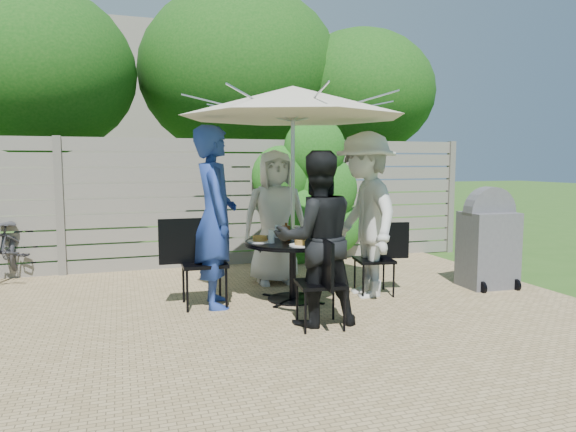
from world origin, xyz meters
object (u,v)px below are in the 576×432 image
object	(u,v)px
person_front	(316,239)
glass_right	(313,232)
chair_right	(375,274)
person_left	(215,218)
syrup_jug	(286,233)
patio_table	(293,259)
plate_back	(285,234)
plate_left	(260,240)
chair_left	(203,281)
glass_back	(278,231)
glass_front	(309,237)
person_right	(365,215)
person_back	(275,218)
coffee_cup	(296,232)
umbrella	(293,102)
plate_front	(302,244)
chair_back	(273,260)
bbq_grill	(488,242)
glass_left	(271,236)
plate_right	(325,237)
chair_front	(320,302)

from	to	relation	value
person_front	glass_right	world-z (taller)	person_front
chair_right	glass_right	distance (m)	0.86
person_left	syrup_jug	size ratio (longest dim) A/B	11.76
patio_table	plate_back	size ratio (longest dim) A/B	4.14
person_front	plate_left	world-z (taller)	person_front
chair_left	glass_back	world-z (taller)	chair_left
glass_right	syrup_jug	bearing A→B (deg)	-173.73
chair_right	glass_front	bearing A→B (deg)	23.42
person_left	plate_back	bearing A→B (deg)	-66.55
person_right	person_left	bearing A→B (deg)	-90.00
person_back	person_left	world-z (taller)	person_left
plate_left	coffee_cup	size ratio (longest dim) A/B	2.17
umbrella	plate_front	xyz separation A→B (m)	(-0.02, -0.36, -1.44)
person_back	glass_front	size ratio (longest dim) A/B	11.86
chair_back	plate_back	size ratio (longest dim) A/B	3.54
glass_right	bbq_grill	size ratio (longest dim) A/B	0.11
chair_back	glass_left	distance (m)	1.19
glass_front	bbq_grill	size ratio (longest dim) A/B	0.11
person_back	person_left	xyz separation A→B (m)	(-0.88, -0.78, 0.11)
person_left	glass_front	size ratio (longest dim) A/B	13.44
patio_table	glass_right	size ratio (longest dim) A/B	7.70
bbq_grill	coffee_cup	bearing A→B (deg)	173.40
chair_right	coffee_cup	world-z (taller)	chair_right
chair_right	coffee_cup	size ratio (longest dim) A/B	6.95
umbrella	plate_front	world-z (taller)	umbrella
plate_right	glass_right	bearing A→B (deg)	130.27
chair_left	glass_front	xyz separation A→B (m)	(1.05, -0.32, 0.45)
person_back	person_right	distance (m)	1.18
plate_left	glass_back	xyz separation A→B (m)	(0.27, 0.24, 0.05)
patio_table	syrup_jug	distance (m)	0.29
bbq_grill	person_back	bearing A→B (deg)	159.90
chair_back	glass_left	world-z (taller)	chair_back
plate_left	chair_right	bearing A→B (deg)	-3.55
chair_left	person_right	bearing A→B (deg)	-2.29
plate_front	glass_right	size ratio (longest dim) A/B	1.86
chair_front	coffee_cup	xyz separation A→B (m)	(0.17, 1.18, 0.47)
coffee_cup	glass_front	bearing A→B (deg)	-92.89
glass_back	chair_right	bearing A→B (deg)	-17.21
glass_front	person_left	bearing A→B (deg)	161.00
person_back	person_right	world-z (taller)	person_right
plate_back	glass_left	world-z (taller)	glass_left
plate_back	plate_front	size ratio (longest dim) A/B	1.00
person_left	glass_right	distance (m)	1.11
coffee_cup	umbrella	bearing A→B (deg)	-117.92
plate_right	glass_back	xyz separation A→B (m)	(-0.45, 0.29, 0.05)
glass_left	syrup_jug	bearing A→B (deg)	34.33
patio_table	bbq_grill	bearing A→B (deg)	-3.87
person_back	plate_back	size ratio (longest dim) A/B	6.39
plate_right	glass_front	world-z (taller)	glass_front
glass_left	plate_back	bearing A→B (deg)	57.34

